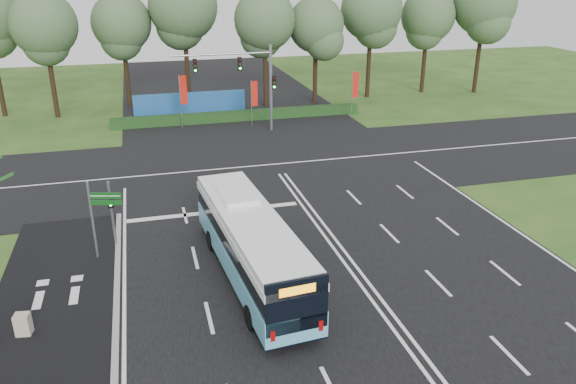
# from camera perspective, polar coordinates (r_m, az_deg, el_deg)

# --- Properties ---
(ground) EXTENTS (120.00, 120.00, 0.00)m
(ground) POSITION_cam_1_polar(r_m,az_deg,el_deg) (28.10, 4.11, -5.07)
(ground) COLOR #274C19
(ground) RESTS_ON ground
(road_main) EXTENTS (20.00, 120.00, 0.04)m
(road_main) POSITION_cam_1_polar(r_m,az_deg,el_deg) (28.09, 4.11, -5.03)
(road_main) COLOR black
(road_main) RESTS_ON ground
(road_cross) EXTENTS (120.00, 14.00, 0.05)m
(road_cross) POSITION_cam_1_polar(r_m,az_deg,el_deg) (38.71, -1.64, 2.79)
(road_cross) COLOR black
(road_cross) RESTS_ON ground
(bike_path) EXTENTS (5.00, 18.00, 0.06)m
(bike_path) POSITION_cam_1_polar(r_m,az_deg,el_deg) (24.54, -22.69, -11.17)
(bike_path) COLOR black
(bike_path) RESTS_ON ground
(kerb_strip) EXTENTS (0.25, 18.00, 0.12)m
(kerb_strip) POSITION_cam_1_polar(r_m,az_deg,el_deg) (24.24, -17.02, -10.68)
(kerb_strip) COLOR gray
(kerb_strip) RESTS_ON ground
(city_bus) EXTENTS (3.29, 11.43, 3.24)m
(city_bus) POSITION_cam_1_polar(r_m,az_deg,el_deg) (24.26, -3.77, -5.36)
(city_bus) COLOR #54A3C4
(city_bus) RESTS_ON ground
(pedestrian_signal) EXTENTS (0.29, 0.41, 3.37)m
(pedestrian_signal) POSITION_cam_1_polar(r_m,az_deg,el_deg) (28.10, -17.47, -1.94)
(pedestrian_signal) COLOR gray
(pedestrian_signal) RESTS_ON ground
(street_sign) EXTENTS (1.46, 0.46, 3.85)m
(street_sign) POSITION_cam_1_polar(r_m,az_deg,el_deg) (26.87, -18.70, -1.82)
(street_sign) COLOR gray
(street_sign) RESTS_ON ground
(utility_cabinet) EXTENTS (0.60, 0.53, 0.90)m
(utility_cabinet) POSITION_cam_1_polar(r_m,az_deg,el_deg) (23.42, -25.31, -12.10)
(utility_cabinet) COLOR #B1A48E
(utility_cabinet) RESTS_ON ground
(banner_flag_left) EXTENTS (0.65, 0.20, 4.48)m
(banner_flag_left) POSITION_cam_1_polar(r_m,az_deg,el_deg) (48.15, -10.66, 9.84)
(banner_flag_left) COLOR gray
(banner_flag_left) RESTS_ON ground
(banner_flag_mid) EXTENTS (0.58, 0.06, 3.95)m
(banner_flag_mid) POSITION_cam_1_polar(r_m,az_deg,el_deg) (47.85, -3.50, 9.70)
(banner_flag_mid) COLOR gray
(banner_flag_mid) RESTS_ON ground
(banner_flag_right) EXTENTS (0.62, 0.09, 4.19)m
(banner_flag_right) POSITION_cam_1_polar(r_m,az_deg,el_deg) (50.93, 6.78, 10.51)
(banner_flag_right) COLOR gray
(banner_flag_right) RESTS_ON ground
(traffic_light_gantry) EXTENTS (8.41, 0.28, 7.00)m
(traffic_light_gantry) POSITION_cam_1_polar(r_m,az_deg,el_deg) (45.64, -4.00, 11.73)
(traffic_light_gantry) COLOR gray
(traffic_light_gantry) RESTS_ON ground
(hedge) EXTENTS (22.00, 1.20, 0.80)m
(hedge) POSITION_cam_1_polar(r_m,az_deg,el_deg) (50.35, -5.01, 7.71)
(hedge) COLOR #143413
(hedge) RESTS_ON ground
(blue_hoarding) EXTENTS (10.00, 0.30, 2.20)m
(blue_hoarding) POSITION_cam_1_polar(r_m,az_deg,el_deg) (52.09, -9.92, 8.74)
(blue_hoarding) COLOR #1A4E8F
(blue_hoarding) RESTS_ON ground
(eucalyptus_row) EXTENTS (53.60, 9.30, 12.50)m
(eucalyptus_row) POSITION_cam_1_polar(r_m,az_deg,el_deg) (55.64, -3.49, 17.60)
(eucalyptus_row) COLOR black
(eucalyptus_row) RESTS_ON ground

